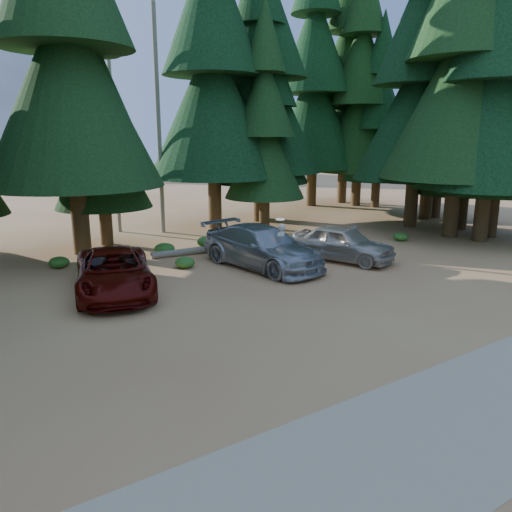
{
  "coord_description": "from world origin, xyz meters",
  "views": [
    {
      "loc": [
        -10.12,
        -11.51,
        5.4
      ],
      "look_at": [
        -0.78,
        2.61,
        1.25
      ],
      "focal_mm": 35.0,
      "sensor_mm": 36.0,
      "label": 1
    }
  ],
  "objects_px": {
    "red_pickup": "(114,272)",
    "silver_minivan_center": "(262,247)",
    "log_right": "(341,236)",
    "silver_minivan_right": "(343,243)",
    "frisbee_player": "(281,243)",
    "log_left": "(197,251)",
    "log_mid": "(260,246)"
  },
  "relations": [
    {
      "from": "log_mid",
      "to": "log_right",
      "type": "bearing_deg",
      "value": 33.02
    },
    {
      "from": "frisbee_player",
      "to": "log_left",
      "type": "bearing_deg",
      "value": -83.13
    },
    {
      "from": "red_pickup",
      "to": "log_left",
      "type": "xyz_separation_m",
      "value": [
        5.02,
        3.64,
        -0.6
      ]
    },
    {
      "from": "frisbee_player",
      "to": "log_right",
      "type": "bearing_deg",
      "value": -169.32
    },
    {
      "from": "silver_minivan_center",
      "to": "log_right",
      "type": "bearing_deg",
      "value": 10.72
    },
    {
      "from": "log_right",
      "to": "silver_minivan_center",
      "type": "bearing_deg",
      "value": 170.05
    },
    {
      "from": "red_pickup",
      "to": "silver_minivan_right",
      "type": "bearing_deg",
      "value": 9.7
    },
    {
      "from": "log_left",
      "to": "silver_minivan_center",
      "type": "bearing_deg",
      "value": -64.6
    },
    {
      "from": "red_pickup",
      "to": "log_right",
      "type": "distance_m",
      "value": 13.1
    },
    {
      "from": "red_pickup",
      "to": "silver_minivan_right",
      "type": "relative_size",
      "value": 1.2
    },
    {
      "from": "red_pickup",
      "to": "log_mid",
      "type": "height_order",
      "value": "red_pickup"
    },
    {
      "from": "red_pickup",
      "to": "silver_minivan_center",
      "type": "relative_size",
      "value": 0.92
    },
    {
      "from": "frisbee_player",
      "to": "log_left",
      "type": "distance_m",
      "value": 4.63
    },
    {
      "from": "frisbee_player",
      "to": "log_right",
      "type": "height_order",
      "value": "frisbee_player"
    },
    {
      "from": "log_left",
      "to": "log_mid",
      "type": "bearing_deg",
      "value": -5.2
    },
    {
      "from": "frisbee_player",
      "to": "log_mid",
      "type": "relative_size",
      "value": 0.57
    },
    {
      "from": "log_left",
      "to": "log_right",
      "type": "height_order",
      "value": "log_right"
    },
    {
      "from": "silver_minivan_center",
      "to": "log_right",
      "type": "relative_size",
      "value": 1.11
    },
    {
      "from": "silver_minivan_right",
      "to": "frisbee_player",
      "type": "height_order",
      "value": "frisbee_player"
    },
    {
      "from": "log_right",
      "to": "frisbee_player",
      "type": "bearing_deg",
      "value": 176.35
    },
    {
      "from": "frisbee_player",
      "to": "log_mid",
      "type": "bearing_deg",
      "value": -126.73
    },
    {
      "from": "log_left",
      "to": "log_mid",
      "type": "relative_size",
      "value": 1.32
    },
    {
      "from": "silver_minivan_center",
      "to": "log_mid",
      "type": "distance_m",
      "value": 3.57
    },
    {
      "from": "red_pickup",
      "to": "log_mid",
      "type": "xyz_separation_m",
      "value": [
        8.13,
        2.99,
        -0.62
      ]
    },
    {
      "from": "silver_minivan_right",
      "to": "red_pickup",
      "type": "bearing_deg",
      "value": 154.05
    },
    {
      "from": "red_pickup",
      "to": "log_right",
      "type": "height_order",
      "value": "red_pickup"
    },
    {
      "from": "red_pickup",
      "to": "silver_minivan_center",
      "type": "height_order",
      "value": "silver_minivan_center"
    },
    {
      "from": "red_pickup",
      "to": "log_right",
      "type": "relative_size",
      "value": 1.02
    },
    {
      "from": "silver_minivan_right",
      "to": "log_left",
      "type": "bearing_deg",
      "value": 115.63
    },
    {
      "from": "silver_minivan_right",
      "to": "frisbee_player",
      "type": "relative_size",
      "value": 2.44
    },
    {
      "from": "log_left",
      "to": "silver_minivan_right",
      "type": "bearing_deg",
      "value": -37.61
    },
    {
      "from": "silver_minivan_center",
      "to": "frisbee_player",
      "type": "height_order",
      "value": "frisbee_player"
    }
  ]
}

